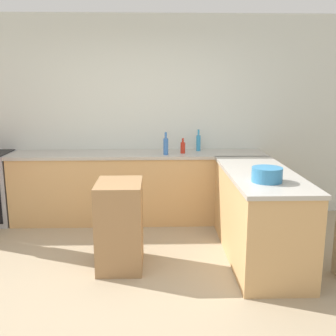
% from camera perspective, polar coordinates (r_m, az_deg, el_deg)
% --- Properties ---
extents(ground_plane, '(14.00, 14.00, 0.00)m').
position_cam_1_polar(ground_plane, '(3.67, -5.44, -17.48)').
color(ground_plane, tan).
extents(wall_back, '(8.00, 0.06, 2.70)m').
position_cam_1_polar(wall_back, '(5.41, -4.26, 7.29)').
color(wall_back, silver).
rests_on(wall_back, ground_plane).
extents(counter_back, '(3.31, 0.61, 0.92)m').
position_cam_1_polar(counter_back, '(5.25, -4.25, -2.72)').
color(counter_back, tan).
rests_on(counter_back, ground_plane).
extents(counter_peninsula, '(0.69, 1.78, 0.92)m').
position_cam_1_polar(counter_peninsula, '(4.27, 13.02, -6.56)').
color(counter_peninsula, tan).
rests_on(counter_peninsula, ground_plane).
extents(island_table, '(0.44, 0.57, 0.87)m').
position_cam_1_polar(island_table, '(3.97, -6.99, -8.19)').
color(island_table, '#997047').
rests_on(island_table, ground_plane).
extents(mixing_bowl, '(0.28, 0.28, 0.14)m').
position_cam_1_polar(mixing_bowl, '(3.73, 14.17, -0.94)').
color(mixing_bowl, teal).
rests_on(mixing_bowl, counter_peninsula).
extents(hot_sauce_bottle, '(0.06, 0.06, 0.20)m').
position_cam_1_polar(hot_sauce_bottle, '(5.10, 2.17, 3.02)').
color(hot_sauce_bottle, red).
rests_on(hot_sauce_bottle, counter_back).
extents(water_bottle_blue, '(0.06, 0.06, 0.29)m').
position_cam_1_polar(water_bottle_blue, '(4.99, -0.32, 3.24)').
color(water_bottle_blue, '#386BB7').
rests_on(water_bottle_blue, counter_back).
extents(dish_soap_bottle, '(0.06, 0.06, 0.29)m').
position_cam_1_polar(dish_soap_bottle, '(5.29, 4.43, 3.72)').
color(dish_soap_bottle, '#338CBF').
rests_on(dish_soap_bottle, counter_back).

